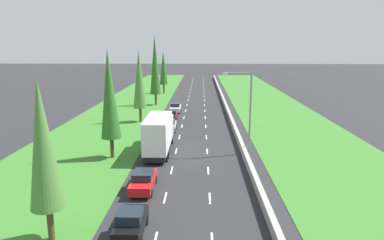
# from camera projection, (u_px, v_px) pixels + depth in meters

# --- Properties ---
(ground_plane) EXTENTS (300.00, 300.00, 0.00)m
(ground_plane) POSITION_uv_depth(u_px,v_px,m) (196.00, 108.00, 64.83)
(ground_plane) COLOR #28282B
(ground_plane) RESTS_ON ground
(grass_verge_left) EXTENTS (14.00, 140.00, 0.04)m
(grass_verge_left) POSITION_uv_depth(u_px,v_px,m) (129.00, 107.00, 65.15)
(grass_verge_left) COLOR #387528
(grass_verge_left) RESTS_ON ground
(grass_verge_right) EXTENTS (14.00, 140.00, 0.04)m
(grass_verge_right) POSITION_uv_depth(u_px,v_px,m) (271.00, 108.00, 64.46)
(grass_verge_right) COLOR #387528
(grass_verge_right) RESTS_ON ground
(median_barrier) EXTENTS (0.44, 120.00, 0.85)m
(median_barrier) POSITION_uv_depth(u_px,v_px,m) (226.00, 106.00, 64.59)
(median_barrier) COLOR #9E9B93
(median_barrier) RESTS_ON ground
(lane_markings) EXTENTS (3.64, 116.00, 0.01)m
(lane_markings) POSITION_uv_depth(u_px,v_px,m) (196.00, 108.00, 64.83)
(lane_markings) COLOR white
(lane_markings) RESTS_ON ground
(black_hatchback_left_lane) EXTENTS (1.74, 3.90, 1.72)m
(black_hatchback_left_lane) POSITION_uv_depth(u_px,v_px,m) (131.00, 222.00, 21.49)
(black_hatchback_left_lane) COLOR black
(black_hatchback_left_lane) RESTS_ON ground
(red_sedan_left_lane) EXTENTS (1.82, 4.50, 1.64)m
(red_sedan_left_lane) POSITION_uv_depth(u_px,v_px,m) (143.00, 180.00, 28.15)
(red_sedan_left_lane) COLOR red
(red_sedan_left_lane) RESTS_ON ground
(white_box_truck_left_lane) EXTENTS (2.46, 9.40, 4.18)m
(white_box_truck_left_lane) POSITION_uv_depth(u_px,v_px,m) (159.00, 133.00, 37.67)
(white_box_truck_left_lane) COLOR black
(white_box_truck_left_lane) RESTS_ON ground
(silver_hatchback_left_lane_fifth) EXTENTS (1.74, 3.90, 1.72)m
(silver_hatchback_left_lane_fifth) POSITION_uv_depth(u_px,v_px,m) (169.00, 125.00, 47.25)
(silver_hatchback_left_lane_fifth) COLOR silver
(silver_hatchback_left_lane_fifth) RESTS_ON ground
(maroon_hatchback_left_lane) EXTENTS (1.74, 3.90, 1.72)m
(maroon_hatchback_left_lane) POSITION_uv_depth(u_px,v_px,m) (171.00, 115.00, 53.80)
(maroon_hatchback_left_lane) COLOR maroon
(maroon_hatchback_left_lane) RESTS_ON ground
(white_sedan_left_lane) EXTENTS (1.82, 4.50, 1.64)m
(white_sedan_left_lane) POSITION_uv_depth(u_px,v_px,m) (175.00, 108.00, 60.57)
(white_sedan_left_lane) COLOR white
(white_sedan_left_lane) RESTS_ON ground
(poplar_tree_nearest) EXTENTS (2.05, 2.05, 10.00)m
(poplar_tree_nearest) POSITION_uv_depth(u_px,v_px,m) (43.00, 146.00, 19.74)
(poplar_tree_nearest) COLOR #4C3823
(poplar_tree_nearest) RESTS_ON ground
(poplar_tree_second) EXTENTS (2.08, 2.08, 11.38)m
(poplar_tree_second) POSITION_uv_depth(u_px,v_px,m) (109.00, 95.00, 34.88)
(poplar_tree_second) COLOR #4C3823
(poplar_tree_second) RESTS_ON ground
(poplar_tree_third) EXTENTS (2.07, 2.07, 10.97)m
(poplar_tree_third) POSITION_uv_depth(u_px,v_px,m) (139.00, 80.00, 51.77)
(poplar_tree_third) COLOR #4C3823
(poplar_tree_third) RESTS_ON ground
(poplar_tree_fourth) EXTENTS (2.14, 2.14, 13.59)m
(poplar_tree_fourth) POSITION_uv_depth(u_px,v_px,m) (155.00, 65.00, 66.22)
(poplar_tree_fourth) COLOR #4C3823
(poplar_tree_fourth) RESTS_ON ground
(poplar_tree_fifth) EXTENTS (2.05, 2.05, 10.19)m
(poplar_tree_fifth) POSITION_uv_depth(u_px,v_px,m) (163.00, 68.00, 82.72)
(poplar_tree_fifth) COLOR #4C3823
(poplar_tree_fifth) RESTS_ON ground
(street_light_mast) EXTENTS (3.20, 0.28, 9.00)m
(street_light_mast) POSITION_uv_depth(u_px,v_px,m) (247.00, 107.00, 36.48)
(street_light_mast) COLOR gray
(street_light_mast) RESTS_ON ground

